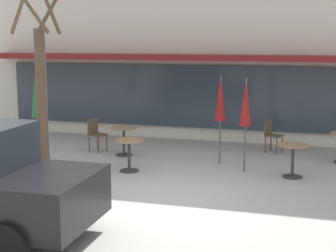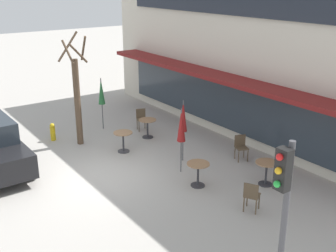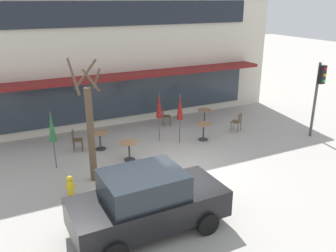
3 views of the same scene
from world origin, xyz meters
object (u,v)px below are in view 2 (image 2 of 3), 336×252
at_px(cafe_table_near_wall, 266,169).
at_px(patio_umbrella_corner_open, 183,117).
at_px(traffic_light_pole, 283,198).
at_px(cafe_chair_0, 251,195).
at_px(cafe_chair_1, 241,146).
at_px(cafe_table_streetside, 148,125).
at_px(street_tree, 77,96).
at_px(cafe_chair_2, 141,118).
at_px(cafe_table_by_tree, 198,171).
at_px(fire_hydrant, 53,132).
at_px(patio_umbrella_green_folded, 101,92).
at_px(patio_umbrella_cream_folded, 181,126).
at_px(cafe_table_mid_patio, 123,139).

bearing_deg(cafe_table_near_wall, patio_umbrella_corner_open, -161.50).
relative_size(patio_umbrella_corner_open, traffic_light_pole, 0.65).
relative_size(cafe_chair_0, cafe_chair_1, 1.00).
distance_m(cafe_table_streetside, street_tree, 3.01).
bearing_deg(traffic_light_pole, cafe_chair_2, 162.45).
xyz_separation_m(cafe_table_streetside, cafe_chair_1, (3.75, 1.50, 0.01)).
height_order(cafe_table_by_tree, patio_umbrella_corner_open, patio_umbrella_corner_open).
bearing_deg(street_tree, patio_umbrella_corner_open, 32.35).
bearing_deg(fire_hydrant, traffic_light_pole, 1.77).
relative_size(cafe_table_near_wall, patio_umbrella_corner_open, 0.35).
bearing_deg(cafe_table_streetside, cafe_chair_2, 162.34).
relative_size(patio_umbrella_corner_open, street_tree, 0.52).
height_order(cafe_table_near_wall, street_tree, street_tree).
relative_size(patio_umbrella_corner_open, cafe_chair_1, 2.47).
xyz_separation_m(patio_umbrella_green_folded, street_tree, (1.03, -1.51, 0.28)).
bearing_deg(patio_umbrella_cream_folded, cafe_chair_0, 0.72).
bearing_deg(cafe_chair_1, patio_umbrella_green_folded, -156.58).
bearing_deg(cafe_chair_2, fire_hydrant, -105.30).
height_order(cafe_table_streetside, cafe_chair_1, cafe_chair_1).
distance_m(cafe_table_by_tree, fire_hydrant, 6.73).
relative_size(patio_umbrella_green_folded, cafe_chair_0, 2.47).
relative_size(cafe_table_mid_patio, traffic_light_pole, 0.22).
height_order(street_tree, traffic_light_pole, street_tree).
height_order(cafe_table_mid_patio, traffic_light_pole, traffic_light_pole).
height_order(cafe_table_by_tree, cafe_chair_2, cafe_chair_2).
xyz_separation_m(cafe_table_mid_patio, patio_umbrella_corner_open, (1.91, 1.30, 1.11)).
distance_m(cafe_table_streetside, cafe_table_by_tree, 4.55).
height_order(patio_umbrella_green_folded, cafe_chair_2, patio_umbrella_green_folded).
height_order(patio_umbrella_green_folded, patio_umbrella_cream_folded, same).
bearing_deg(traffic_light_pole, cafe_table_mid_patio, 170.82).
relative_size(cafe_table_by_tree, patio_umbrella_green_folded, 0.35).
bearing_deg(cafe_chair_0, cafe_chair_2, 171.63).
distance_m(cafe_table_mid_patio, cafe_chair_1, 4.27).
relative_size(patio_umbrella_green_folded, street_tree, 0.52).
bearing_deg(patio_umbrella_cream_folded, fire_hydrant, -155.42).
relative_size(cafe_table_streetside, cafe_table_by_tree, 1.00).
distance_m(patio_umbrella_corner_open, cafe_chair_2, 3.78).
bearing_deg(street_tree, traffic_light_pole, -2.22).
bearing_deg(patio_umbrella_corner_open, fire_hydrant, -146.53).
xyz_separation_m(cafe_table_mid_patio, cafe_chair_0, (5.74, 0.74, 0.01)).
height_order(cafe_table_mid_patio, fire_hydrant, cafe_table_mid_patio).
distance_m(cafe_table_near_wall, traffic_light_pole, 5.39).
bearing_deg(cafe_chair_1, cafe_chair_2, -165.70).
distance_m(cafe_table_near_wall, patio_umbrella_green_folded, 7.86).
distance_m(cafe_table_by_tree, street_tree, 5.76).
distance_m(cafe_table_near_wall, cafe_chair_1, 1.99).
height_order(patio_umbrella_green_folded, street_tree, street_tree).
bearing_deg(fire_hydrant, patio_umbrella_cream_folded, 24.58).
distance_m(cafe_table_streetside, cafe_table_mid_patio, 1.69).
xyz_separation_m(patio_umbrella_corner_open, fire_hydrant, (-4.54, -3.00, -1.27)).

